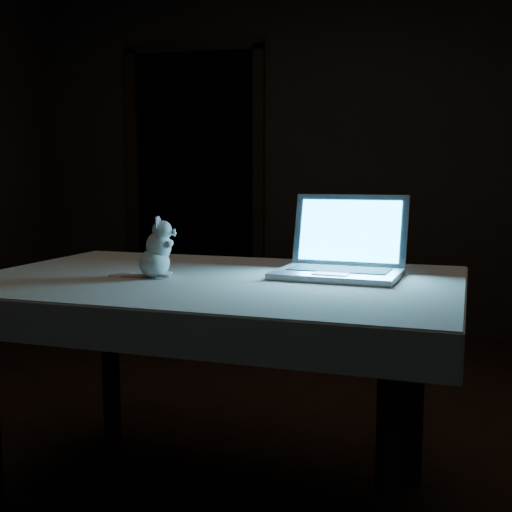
# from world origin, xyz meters

# --- Properties ---
(floor) EXTENTS (5.00, 5.00, 0.00)m
(floor) POSITION_xyz_m (0.00, 0.00, 0.00)
(floor) COLOR black
(floor) RESTS_ON ground
(back_wall) EXTENTS (4.50, 0.04, 2.60)m
(back_wall) POSITION_xyz_m (0.00, 2.50, 1.30)
(back_wall) COLOR black
(back_wall) RESTS_ON ground
(doorway) EXTENTS (1.06, 0.36, 2.13)m
(doorway) POSITION_xyz_m (-1.10, 2.50, 1.06)
(doorway) COLOR black
(doorway) RESTS_ON back_wall
(table) EXTENTS (1.59, 1.12, 0.80)m
(table) POSITION_xyz_m (-0.23, -0.10, 0.40)
(table) COLOR black
(table) RESTS_ON floor
(tablecloth) EXTENTS (1.86, 1.51, 0.12)m
(tablecloth) POSITION_xyz_m (-0.20, -0.05, 0.75)
(tablecloth) COLOR beige
(tablecloth) RESTS_ON table
(laptop) EXTENTS (0.46, 0.42, 0.28)m
(laptop) POSITION_xyz_m (0.18, -0.01, 0.95)
(laptop) COLOR #AAA9AE
(laptop) RESTS_ON tablecloth
(plush_mouse) EXTENTS (0.16, 0.16, 0.20)m
(plush_mouse) POSITION_xyz_m (-0.42, -0.15, 0.91)
(plush_mouse) COLOR silver
(plush_mouse) RESTS_ON tablecloth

